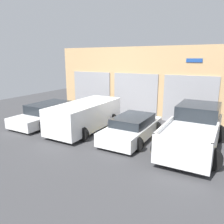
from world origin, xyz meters
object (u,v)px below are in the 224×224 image
(pickup_truck, at_px, (194,130))
(sedan_white, at_px, (132,128))
(sedan_side, at_px, (48,114))
(van_right, at_px, (85,115))

(pickup_truck, height_order, sedan_white, pickup_truck)
(sedan_side, relative_size, van_right, 0.98)
(pickup_truck, bearing_deg, van_right, -177.36)
(pickup_truck, xyz_separation_m, sedan_side, (-8.58, -0.23, -0.28))
(pickup_truck, relative_size, van_right, 1.05)
(pickup_truck, bearing_deg, sedan_side, -178.44)
(sedan_white, bearing_deg, van_right, -179.62)
(sedan_white, distance_m, sedan_side, 5.72)
(sedan_white, bearing_deg, sedan_side, 179.89)
(sedan_white, relative_size, van_right, 0.88)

